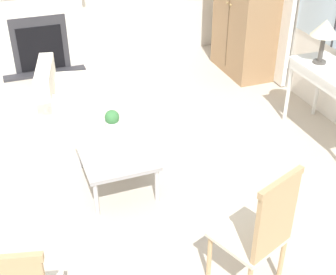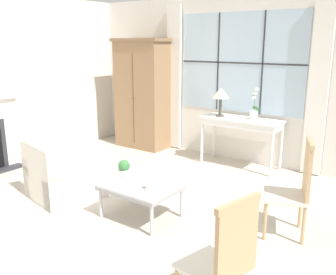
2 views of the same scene
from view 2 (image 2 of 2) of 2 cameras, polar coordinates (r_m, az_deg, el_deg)
name	(u,v)px [view 2 (image 2 of 2)]	position (r m, az deg, el deg)	size (l,w,h in m)	color
ground_plane	(120,222)	(4.48, -7.32, -12.67)	(14.00, 14.00, 0.00)	#BCB2A3
wall_back_windowed	(240,79)	(6.54, 10.87, 8.68)	(7.20, 0.14, 2.80)	silver
wall_left	(8,81)	(6.79, -23.25, 7.93)	(0.06, 7.20, 2.80)	silver
armoire	(142,94)	(7.30, -3.92, 6.67)	(1.09, 0.60, 2.09)	#93704C
console_table	(241,124)	(6.26, 11.11, 2.06)	(1.32, 0.49, 0.81)	white
table_lamp	(221,94)	(6.31, 8.03, 6.58)	(0.30, 0.30, 0.48)	#4C4742
potted_orchid	(254,108)	(6.19, 12.98, 4.36)	(0.16, 0.13, 0.52)	white
armchair_upholstered	(68,177)	(5.24, -15.07, -5.88)	(0.98, 1.11, 0.78)	silver
side_chair_wooden	(297,184)	(4.17, 19.01, -6.75)	(0.57, 0.57, 1.06)	beige
accent_chair_wooden	(225,257)	(2.78, 8.71, -17.57)	(0.53, 0.53, 1.03)	white
coffee_table	(141,188)	(4.42, -4.14, -7.63)	(0.87, 0.67, 0.42)	#BCBCC1
potted_plant_small	(124,168)	(4.62, -6.71, -4.71)	(0.14, 0.14, 0.22)	white
pillar_candle	(150,185)	(4.21, -2.79, -7.26)	(0.12, 0.12, 0.14)	silver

